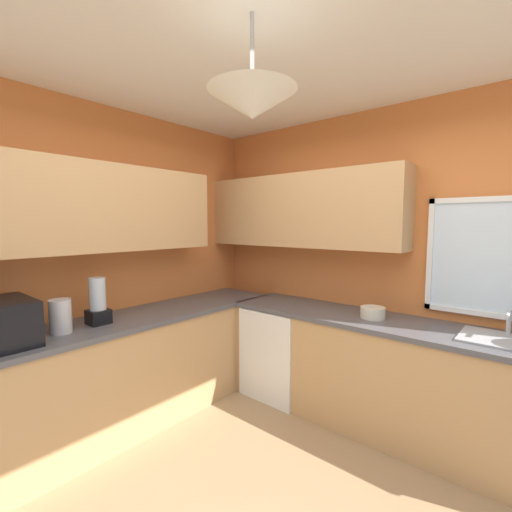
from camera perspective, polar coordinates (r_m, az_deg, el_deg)
name	(u,v)px	position (r m, az deg, el deg)	size (l,w,h in m)	color
room_shell	(227,199)	(2.67, -4.80, 9.25)	(3.69, 3.58, 2.73)	#D17238
counter_run_left	(114,375)	(3.18, -22.23, -17.70)	(0.65, 3.19, 0.91)	tan
counter_run_back	(387,376)	(3.14, 20.75, -17.90)	(2.78, 0.65, 0.91)	tan
dishwasher	(282,350)	(3.57, 4.29, -15.10)	(0.60, 0.60, 0.86)	white
kettle	(60,316)	(2.84, -29.45, -8.61)	(0.15, 0.15, 0.24)	#B7B7BC
sink_assembly	(506,340)	(2.86, 35.79, -11.08)	(0.52, 0.40, 0.19)	#9EA0A5
bowl	(373,312)	(3.03, 18.62, -8.78)	(0.20, 0.20, 0.09)	beige
blender_appliance	(98,303)	(2.95, -24.53, -7.06)	(0.15, 0.15, 0.36)	black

